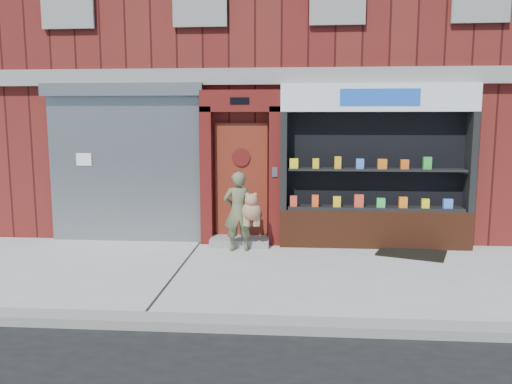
# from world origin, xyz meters

# --- Properties ---
(ground) EXTENTS (80.00, 80.00, 0.00)m
(ground) POSITION_xyz_m (0.00, 0.00, 0.00)
(ground) COLOR #9E9E99
(ground) RESTS_ON ground
(curb) EXTENTS (60.00, 0.30, 0.12)m
(curb) POSITION_xyz_m (0.00, -2.15, 0.06)
(curb) COLOR gray
(curb) RESTS_ON ground
(building) EXTENTS (12.00, 8.16, 8.00)m
(building) POSITION_xyz_m (-0.00, 5.99, 4.00)
(building) COLOR #5C1715
(building) RESTS_ON ground
(shutter_bay) EXTENTS (3.10, 0.30, 3.04)m
(shutter_bay) POSITION_xyz_m (-3.00, 1.93, 1.72)
(shutter_bay) COLOR gray
(shutter_bay) RESTS_ON ground
(red_door_bay) EXTENTS (1.52, 0.58, 2.90)m
(red_door_bay) POSITION_xyz_m (-0.75, 1.86, 1.46)
(red_door_bay) COLOR #55100E
(red_door_bay) RESTS_ON ground
(pharmacy_bay) EXTENTS (3.50, 0.41, 3.00)m
(pharmacy_bay) POSITION_xyz_m (1.75, 1.81, 1.37)
(pharmacy_bay) COLOR #592815
(pharmacy_bay) RESTS_ON ground
(woman) EXTENTS (0.71, 0.52, 1.44)m
(woman) POSITION_xyz_m (-0.70, 1.29, 0.73)
(woman) COLOR #5B6341
(woman) RESTS_ON ground
(doormat) EXTENTS (1.34, 1.14, 0.03)m
(doormat) POSITION_xyz_m (2.35, 1.32, 0.01)
(doormat) COLOR black
(doormat) RESTS_ON ground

